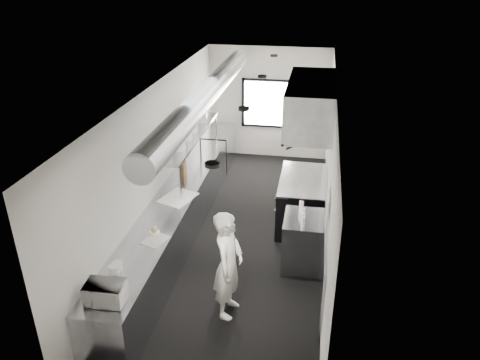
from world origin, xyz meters
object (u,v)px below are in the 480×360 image
at_px(prep_counter, 173,223).
at_px(bottle_station, 303,242).
at_px(range, 301,201).
at_px(squeeze_bottle_a, 303,222).
at_px(plate_stack_d, 201,112).
at_px(far_work_table, 218,147).
at_px(squeeze_bottle_e, 301,206).
at_px(deli_tub_b, 117,266).
at_px(small_plate, 154,232).
at_px(line_cook, 228,265).
at_px(squeeze_bottle_c, 304,212).
at_px(cutting_board, 178,198).
at_px(knife_block, 182,168).
at_px(microwave, 105,293).
at_px(exhaust_hood, 310,104).
at_px(pass_shelf, 190,137).
at_px(squeeze_bottle_b, 303,217).
at_px(plate_stack_c, 192,124).
at_px(plate_stack_b, 186,132).
at_px(plate_stack_a, 179,143).
at_px(deli_tub_a, 114,269).
at_px(squeeze_bottle_d, 302,207).

height_order(prep_counter, bottle_station, same).
distance_m(range, squeeze_bottle_a, 1.74).
bearing_deg(plate_stack_d, prep_counter, -89.11).
relative_size(far_work_table, squeeze_bottle_e, 6.93).
distance_m(deli_tub_b, small_plate, 0.98).
xyz_separation_m(line_cook, squeeze_bottle_c, (0.97, 1.40, 0.16)).
xyz_separation_m(cutting_board, knife_block, (-0.19, 0.97, 0.12)).
relative_size(microwave, deli_tub_b, 3.04).
relative_size(exhaust_hood, pass_shelf, 0.73).
bearing_deg(bottle_station, squeeze_bottle_a, -93.57).
bearing_deg(squeeze_bottle_c, prep_counter, 176.15).
xyz_separation_m(deli_tub_b, squeeze_bottle_c, (2.40, 1.85, 0.03)).
distance_m(cutting_board, squeeze_bottle_b, 2.25).
bearing_deg(pass_shelf, plate_stack_c, 91.64).
bearing_deg(line_cook, plate_stack_b, 32.72).
height_order(exhaust_hood, cutting_board, exhaust_hood).
distance_m(deli_tub_b, plate_stack_c, 3.79).
relative_size(range, squeeze_bottle_c, 9.98).
distance_m(microwave, plate_stack_d, 5.04).
height_order(deli_tub_b, plate_stack_a, plate_stack_a).
distance_m(knife_block, squeeze_bottle_e, 2.56).
bearing_deg(deli_tub_a, squeeze_bottle_e, 41.92).
distance_m(plate_stack_b, squeeze_bottle_b, 2.91).
distance_m(plate_stack_d, squeeze_bottle_c, 3.49).
bearing_deg(squeeze_bottle_e, plate_stack_c, 143.95).
bearing_deg(deli_tub_b, prep_counter, 86.54).
bearing_deg(pass_shelf, squeeze_bottle_e, -32.60).
height_order(prep_counter, small_plate, small_plate).
distance_m(deli_tub_a, plate_stack_c, 3.86).
xyz_separation_m(range, deli_tub_a, (-2.33, -3.27, 0.48)).
height_order(small_plate, cutting_board, cutting_board).
distance_m(line_cook, small_plate, 1.35).
height_order(line_cook, cutting_board, line_cook).
relative_size(far_work_table, plate_stack_c, 3.99).
xyz_separation_m(deli_tub_a, cutting_board, (0.22, 2.19, -0.04)).
bearing_deg(squeeze_bottle_e, squeeze_bottle_c, -75.55).
xyz_separation_m(squeeze_bottle_a, squeeze_bottle_e, (-0.06, 0.51, 0.00)).
xyz_separation_m(deli_tub_a, plate_stack_a, (0.11, 2.79, 0.75)).
bearing_deg(squeeze_bottle_c, range, 93.79).
xyz_separation_m(squeeze_bottle_c, squeeze_bottle_d, (-0.04, 0.15, 0.02)).
distance_m(deli_tub_a, small_plate, 1.05).
height_order(exhaust_hood, bottle_station, exhaust_hood).
xyz_separation_m(pass_shelf, bottle_station, (2.34, -1.70, -1.09)).
xyz_separation_m(plate_stack_a, squeeze_bottle_e, (2.25, -0.66, -0.72)).
bearing_deg(line_cook, squeeze_bottle_e, -22.86).
xyz_separation_m(cutting_board, plate_stack_d, (-0.12, 2.22, 0.86)).
bearing_deg(range, squeeze_bottle_e, -88.16).
xyz_separation_m(prep_counter, far_work_table, (0.00, 3.70, 0.00)).
xyz_separation_m(squeeze_bottle_d, squeeze_bottle_e, (-0.01, 0.06, -0.01)).
height_order(exhaust_hood, plate_stack_a, exhaust_hood).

